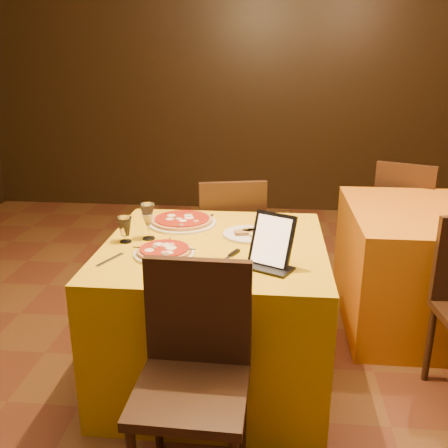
# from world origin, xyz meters

# --- Properties ---
(floor) EXTENTS (6.00, 7.00, 0.01)m
(floor) POSITION_xyz_m (0.00, 0.00, -0.01)
(floor) COLOR #5E2D19
(floor) RESTS_ON ground
(wall_back) EXTENTS (6.00, 0.01, 2.80)m
(wall_back) POSITION_xyz_m (0.00, 3.50, 1.40)
(wall_back) COLOR black
(wall_back) RESTS_ON floor
(main_table) EXTENTS (1.10, 1.10, 0.75)m
(main_table) POSITION_xyz_m (-0.12, 0.36, 0.38)
(main_table) COLOR gold
(main_table) RESTS_ON floor
(side_table) EXTENTS (1.10, 1.10, 0.75)m
(side_table) POSITION_xyz_m (1.20, 1.05, 0.38)
(side_table) COLOR #BE660C
(side_table) RESTS_ON floor
(chair_main_near) EXTENTS (0.38, 0.38, 0.91)m
(chair_main_near) POSITION_xyz_m (-0.12, -0.43, 0.46)
(chair_main_near) COLOR black
(chair_main_near) RESTS_ON floor
(chair_main_far) EXTENTS (0.55, 0.55, 0.91)m
(chair_main_far) POSITION_xyz_m (-0.12, 1.18, 0.46)
(chair_main_far) COLOR black
(chair_main_far) RESTS_ON floor
(chair_side_far) EXTENTS (0.50, 0.50, 0.91)m
(chair_side_far) POSITION_xyz_m (1.20, 1.84, 0.46)
(chair_side_far) COLOR black
(chair_side_far) RESTS_ON floor
(pizza_near) EXTENTS (0.29, 0.29, 0.03)m
(pizza_near) POSITION_xyz_m (-0.33, 0.18, 0.77)
(pizza_near) COLOR white
(pizza_near) RESTS_ON main_table
(pizza_far) EXTENTS (0.38, 0.38, 0.03)m
(pizza_far) POSITION_xyz_m (-0.33, 0.64, 0.77)
(pizza_far) COLOR white
(pizza_far) RESTS_ON main_table
(cutlet_dish) EXTENTS (0.27, 0.27, 0.03)m
(cutlet_dish) POSITION_xyz_m (0.05, 0.48, 0.76)
(cutlet_dish) COLOR white
(cutlet_dish) RESTS_ON main_table
(wine_glass) EXTENTS (0.11, 0.11, 0.19)m
(wine_glass) POSITION_xyz_m (-0.46, 0.39, 0.84)
(wine_glass) COLOR #E3DE81
(wine_glass) RESTS_ON main_table
(water_glass) EXTENTS (0.07, 0.07, 0.13)m
(water_glass) POSITION_xyz_m (-0.56, 0.33, 0.81)
(water_glass) COLOR white
(water_glass) RESTS_ON main_table
(tablet) EXTENTS (0.22, 0.18, 0.23)m
(tablet) POSITION_xyz_m (0.17, 0.10, 0.87)
(tablet) COLOR black
(tablet) RESTS_ON main_table
(knife) EXTENTS (0.10, 0.20, 0.01)m
(knife) POSITION_xyz_m (-0.04, 0.14, 0.75)
(knife) COLOR silver
(knife) RESTS_ON main_table
(fork_near) EXTENTS (0.09, 0.17, 0.01)m
(fork_near) POSITION_xyz_m (-0.57, 0.09, 0.75)
(fork_near) COLOR silver
(fork_near) RESTS_ON main_table
(fork_far) EXTENTS (0.05, 0.17, 0.01)m
(fork_far) POSITION_xyz_m (-0.19, 0.74, 0.75)
(fork_far) COLOR silver
(fork_far) RESTS_ON main_table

